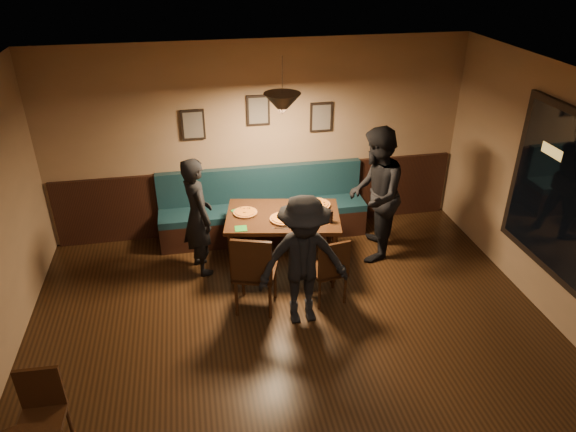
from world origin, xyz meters
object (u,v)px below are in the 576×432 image
object	(u,v)px
soda_glass	(330,216)
tabasco_bottle	(324,211)
chair_near_right	(327,268)
diner_right	(375,195)
booth_bench	(263,206)
cafe_chair_far	(40,421)
diner_front	(303,261)
chair_near_left	(256,270)
diner_left	(198,216)
dining_table	(283,241)

from	to	relation	value
soda_glass	tabasco_bottle	size ratio (longest dim) A/B	1.40
chair_near_right	diner_right	size ratio (longest dim) A/B	0.48
booth_bench	soda_glass	bearing A→B (deg)	-59.02
booth_bench	cafe_chair_far	size ratio (longest dim) A/B	3.59
chair_near_right	soda_glass	distance (m)	0.68
booth_bench	diner_front	world-z (taller)	diner_front
diner_front	diner_right	bearing A→B (deg)	42.57
booth_bench	diner_right	bearing A→B (deg)	-29.43
chair_near_left	tabasco_bottle	distance (m)	1.28
chair_near_left	soda_glass	bearing A→B (deg)	44.60
diner_left	cafe_chair_far	world-z (taller)	diner_left
diner_left	diner_right	size ratio (longest dim) A/B	0.86
booth_bench	diner_front	xyz separation A→B (m)	(0.16, -1.98, 0.29)
booth_bench	chair_near_left	bearing A→B (deg)	-101.60
booth_bench	chair_near_left	xyz separation A→B (m)	(-0.34, -1.65, 0.02)
booth_bench	cafe_chair_far	distance (m)	4.13
chair_near_right	diner_front	world-z (taller)	diner_front
chair_near_left	diner_front	bearing A→B (deg)	-15.23
diner_left	tabasco_bottle	size ratio (longest dim) A/B	13.66
soda_glass	cafe_chair_far	size ratio (longest dim) A/B	0.20
dining_table	cafe_chair_far	distance (m)	3.57
diner_right	diner_front	world-z (taller)	diner_right
diner_left	soda_glass	world-z (taller)	diner_left
diner_right	soda_glass	xyz separation A→B (m)	(-0.71, -0.35, -0.06)
chair_near_right	cafe_chair_far	bearing A→B (deg)	-159.04
diner_right	diner_front	bearing A→B (deg)	-23.12
diner_front	booth_bench	bearing A→B (deg)	93.24
diner_left	booth_bench	bearing A→B (deg)	-71.83
chair_near_right	diner_left	xyz separation A→B (m)	(-1.48, 0.95, 0.36)
cafe_chair_far	soda_glass	bearing A→B (deg)	-142.12
booth_bench	diner_left	world-z (taller)	diner_left
chair_near_right	diner_front	size ratio (longest dim) A/B	0.56
diner_right	soda_glass	world-z (taller)	diner_right
diner_right	cafe_chair_far	distance (m)	4.61
diner_front	cafe_chair_far	xyz separation A→B (m)	(-2.55, -1.38, -0.38)
booth_bench	soda_glass	xyz separation A→B (m)	(0.68, -1.14, 0.36)
booth_bench	dining_table	distance (m)	0.86
booth_bench	diner_front	distance (m)	2.01
booth_bench	diner_right	world-z (taller)	diner_right
diner_left	diner_front	distance (m)	1.69
booth_bench	chair_near_left	size ratio (longest dim) A/B	2.86
diner_front	soda_glass	xyz separation A→B (m)	(0.53, 0.84, 0.07)
chair_near_left	diner_front	world-z (taller)	diner_front
dining_table	diner_front	world-z (taller)	diner_front
chair_near_left	diner_left	size ratio (longest dim) A/B	0.65
chair_near_right	cafe_chair_far	world-z (taller)	chair_near_right
chair_near_right	soda_glass	size ratio (longest dim) A/B	5.41
chair_near_left	cafe_chair_far	distance (m)	2.67
soda_glass	cafe_chair_far	distance (m)	3.82
chair_near_left	soda_glass	distance (m)	1.19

